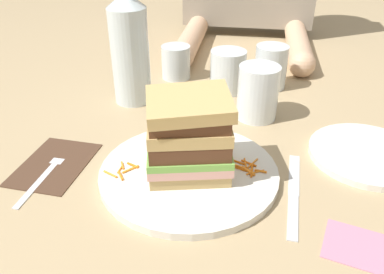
% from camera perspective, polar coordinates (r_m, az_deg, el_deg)
% --- Properties ---
extents(ground_plane, '(3.00, 3.00, 0.00)m').
position_cam_1_polar(ground_plane, '(0.64, 1.35, -4.19)').
color(ground_plane, tan).
extents(main_plate, '(0.27, 0.27, 0.01)m').
position_cam_1_polar(main_plate, '(0.61, -0.45, -5.15)').
color(main_plate, white).
rests_on(main_plate, ground_plane).
extents(sandwich, '(0.14, 0.13, 0.13)m').
position_cam_1_polar(sandwich, '(0.57, -0.47, 0.17)').
color(sandwich, tan).
rests_on(sandwich, main_plate).
extents(carrot_shred_0, '(0.01, 0.02, 0.00)m').
position_cam_1_polar(carrot_shred_0, '(0.62, -9.99, -4.06)').
color(carrot_shred_0, orange).
rests_on(carrot_shred_0, main_plate).
extents(carrot_shred_1, '(0.00, 0.02, 0.00)m').
position_cam_1_polar(carrot_shred_1, '(0.62, -10.28, -4.52)').
color(carrot_shred_1, orange).
rests_on(carrot_shred_1, main_plate).
extents(carrot_shred_2, '(0.03, 0.01, 0.00)m').
position_cam_1_polar(carrot_shred_2, '(0.61, -11.68, -5.26)').
color(carrot_shred_2, orange).
rests_on(carrot_shred_2, main_plate).
extents(carrot_shred_3, '(0.02, 0.02, 0.00)m').
position_cam_1_polar(carrot_shred_3, '(0.61, -8.84, -4.60)').
color(carrot_shred_3, orange).
rests_on(carrot_shred_3, main_plate).
extents(carrot_shred_4, '(0.02, 0.01, 0.00)m').
position_cam_1_polar(carrot_shred_4, '(0.62, -8.54, -4.04)').
color(carrot_shred_4, orange).
rests_on(carrot_shred_4, main_plate).
extents(carrot_shred_5, '(0.01, 0.02, 0.00)m').
position_cam_1_polar(carrot_shred_5, '(0.60, -10.22, -5.54)').
color(carrot_shred_5, orange).
rests_on(carrot_shred_5, main_plate).
extents(carrot_shred_6, '(0.02, 0.01, 0.00)m').
position_cam_1_polar(carrot_shred_6, '(0.61, 9.87, -4.87)').
color(carrot_shred_6, orange).
rests_on(carrot_shred_6, main_plate).
extents(carrot_shred_7, '(0.02, 0.02, 0.00)m').
position_cam_1_polar(carrot_shred_7, '(0.61, 8.10, -4.86)').
color(carrot_shred_7, orange).
rests_on(carrot_shred_7, main_plate).
extents(carrot_shred_8, '(0.03, 0.01, 0.00)m').
position_cam_1_polar(carrot_shred_8, '(0.61, 6.82, -4.54)').
color(carrot_shred_8, orange).
rests_on(carrot_shred_8, main_plate).
extents(carrot_shred_9, '(0.02, 0.02, 0.00)m').
position_cam_1_polar(carrot_shred_9, '(0.62, 8.18, -3.90)').
color(carrot_shred_9, orange).
rests_on(carrot_shred_9, main_plate).
extents(carrot_shred_10, '(0.00, 0.03, 0.00)m').
position_cam_1_polar(carrot_shred_10, '(0.61, 8.61, -4.83)').
color(carrot_shred_10, orange).
rests_on(carrot_shred_10, main_plate).
extents(carrot_shred_11, '(0.03, 0.02, 0.00)m').
position_cam_1_polar(carrot_shred_11, '(0.61, 9.11, -5.04)').
color(carrot_shred_11, orange).
rests_on(carrot_shred_11, main_plate).
extents(carrot_shred_12, '(0.03, 0.02, 0.00)m').
position_cam_1_polar(carrot_shred_12, '(0.61, 7.41, -4.46)').
color(carrot_shred_12, orange).
rests_on(carrot_shred_12, main_plate).
extents(carrot_shred_13, '(0.02, 0.01, 0.00)m').
position_cam_1_polar(carrot_shred_13, '(0.62, 6.77, -3.69)').
color(carrot_shred_13, orange).
rests_on(carrot_shred_13, main_plate).
extents(carrot_shred_14, '(0.02, 0.03, 0.00)m').
position_cam_1_polar(carrot_shred_14, '(0.63, 8.71, -3.61)').
color(carrot_shred_14, orange).
rests_on(carrot_shred_14, main_plate).
extents(carrot_shred_15, '(0.01, 0.02, 0.00)m').
position_cam_1_polar(carrot_shred_15, '(0.62, 7.69, -3.81)').
color(carrot_shred_15, orange).
rests_on(carrot_shred_15, main_plate).
extents(napkin_dark, '(0.11, 0.15, 0.00)m').
position_cam_1_polar(napkin_dark, '(0.68, -19.19, -3.67)').
color(napkin_dark, '#4C3323').
rests_on(napkin_dark, ground_plane).
extents(fork, '(0.02, 0.17, 0.00)m').
position_cam_1_polar(fork, '(0.66, -20.15, -4.52)').
color(fork, silver).
rests_on(fork, napkin_dark).
extents(knife, '(0.03, 0.20, 0.00)m').
position_cam_1_polar(knife, '(0.60, 14.42, -7.95)').
color(knife, silver).
rests_on(knife, ground_plane).
extents(juice_glass, '(0.08, 0.08, 0.10)m').
position_cam_1_polar(juice_glass, '(0.77, 9.43, 5.87)').
color(juice_glass, white).
rests_on(juice_glass, ground_plane).
extents(water_bottle, '(0.08, 0.08, 0.26)m').
position_cam_1_polar(water_bottle, '(0.81, -8.99, 12.66)').
color(water_bottle, silver).
rests_on(water_bottle, ground_plane).
extents(empty_tumbler_0, '(0.07, 0.07, 0.09)m').
position_cam_1_polar(empty_tumbler_0, '(0.91, 11.28, 9.88)').
color(empty_tumbler_0, silver).
rests_on(empty_tumbler_0, ground_plane).
extents(empty_tumbler_1, '(0.08, 0.08, 0.09)m').
position_cam_1_polar(empty_tumbler_1, '(0.87, 5.19, 9.43)').
color(empty_tumbler_1, silver).
rests_on(empty_tumbler_1, ground_plane).
extents(empty_tumbler_2, '(0.07, 0.07, 0.08)m').
position_cam_1_polar(empty_tumbler_2, '(0.94, -2.33, 10.75)').
color(empty_tumbler_2, silver).
rests_on(empty_tumbler_2, ground_plane).
extents(side_plate, '(0.19, 0.19, 0.01)m').
position_cam_1_polar(side_plate, '(0.72, 23.96, -2.26)').
color(side_plate, white).
rests_on(side_plate, ground_plane).
extents(napkin_pink, '(0.10, 0.09, 0.00)m').
position_cam_1_polar(napkin_pink, '(0.54, 22.71, -14.30)').
color(napkin_pink, pink).
rests_on(napkin_pink, ground_plane).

